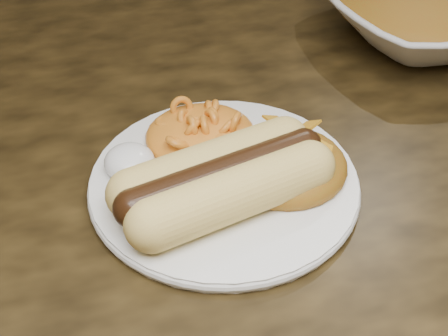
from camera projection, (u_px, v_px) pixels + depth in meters
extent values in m
cube|color=#3F2E14|center=(178.00, 164.00, 0.56)|extent=(1.60, 0.90, 0.04)
cylinder|color=white|center=(224.00, 183.00, 0.51)|extent=(0.26, 0.26, 0.01)
cylinder|color=#FADF77|center=(229.00, 194.00, 0.46)|extent=(0.14, 0.07, 0.04)
cylinder|color=#FADF77|center=(218.00, 166.00, 0.48)|extent=(0.14, 0.07, 0.04)
cylinder|color=#43230F|center=(223.00, 176.00, 0.47)|extent=(0.15, 0.06, 0.03)
ellipsoid|color=gold|center=(200.00, 121.00, 0.53)|extent=(0.10, 0.09, 0.04)
ellipsoid|color=white|center=(129.00, 157.00, 0.50)|extent=(0.04, 0.04, 0.03)
ellipsoid|color=#A82305|center=(286.00, 160.00, 0.50)|extent=(0.10, 0.10, 0.04)
imported|color=white|center=(428.00, 11.00, 0.69)|extent=(0.25, 0.25, 0.06)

